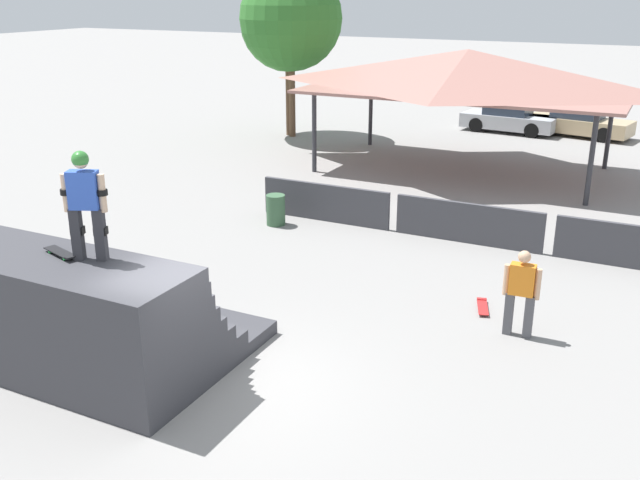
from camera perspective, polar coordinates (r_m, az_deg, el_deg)
The scene contains 13 objects.
ground_plane at distance 12.08m, azimuth -8.32°, elevation -11.67°, with size 160.00×160.00×0.00m, color gray.
quarter_pipe_ramp at distance 13.22m, azimuth -19.98°, elevation -5.48°, with size 5.71×3.74×2.10m.
skater_on_deck at distance 11.72m, azimuth -18.31°, elevation 3.18°, with size 0.76×0.46×1.78m.
skateboard_on_deck at distance 12.31m, azimuth -19.97°, elevation -0.97°, with size 0.82×0.42×0.09m.
bystander_walking at distance 13.74m, azimuth 15.80°, elevation -3.80°, with size 0.68×0.25×1.70m.
skateboard_on_ground at distance 15.02m, azimuth 12.88°, elevation -5.19°, with size 0.43×0.82×0.09m.
barrier_fence at distance 18.60m, azimuth 11.74°, elevation 1.33°, with size 11.97×0.12×1.05m.
pavilion_shelter at distance 25.61m, azimuth 11.69°, elevation 13.09°, with size 10.83×5.99×4.22m.
tree_beside_pavilion at distance 31.14m, azimuth -2.34°, elevation 17.27°, with size 4.31×4.31×7.12m.
tree_far_back at distance 31.48m, azimuth -2.59°, elevation 16.94°, with size 4.04×4.04×6.79m.
trash_bin at distance 19.67m, azimuth -3.56°, elevation 2.42°, with size 0.52×0.52×0.85m, color #385B3D.
parked_car_silver at distance 33.67m, azimuth 14.89°, elevation 9.36°, with size 4.30×2.08×1.27m.
parked_car_tan at distance 33.64m, azimuth 20.00°, elevation 8.84°, with size 4.59×2.47×1.27m.
Camera 1 is at (6.11, -8.35, 6.24)m, focal length 40.00 mm.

